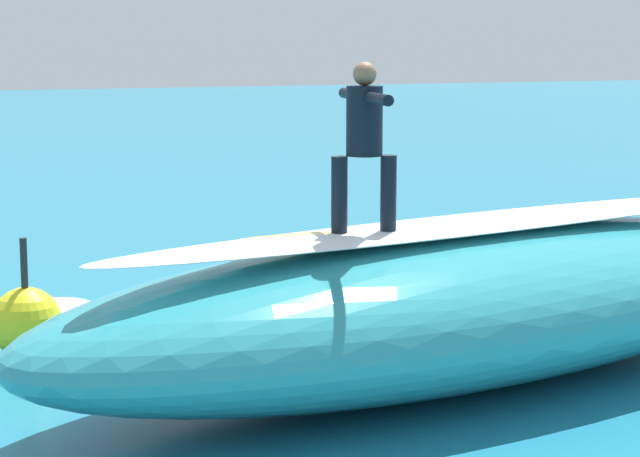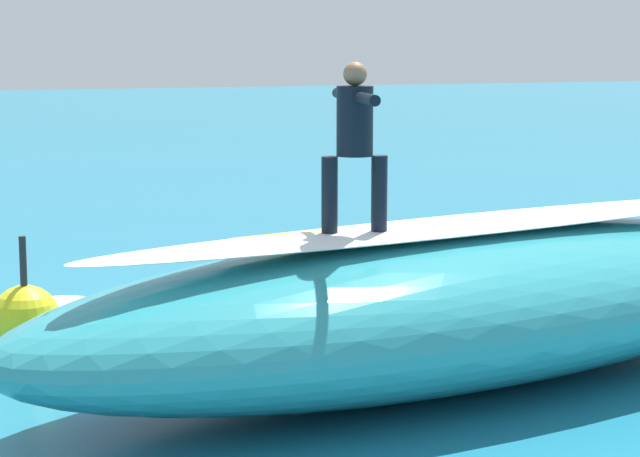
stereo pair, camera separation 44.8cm
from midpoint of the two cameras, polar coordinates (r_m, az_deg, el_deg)
name	(u,v)px [view 1 (the left image)]	position (r m, az deg, el deg)	size (l,w,h in m)	color
ground_plane	(362,317)	(13.66, 1.06, -4.19)	(120.00, 120.00, 0.00)	teal
wave_crest	(469,302)	(11.27, 5.91, -3.48)	(8.97, 2.86, 1.39)	teal
wave_foam_lip	(471,224)	(11.13, 5.98, 0.21)	(7.63, 1.00, 0.08)	white
surfboard_riding	(364,236)	(10.42, 0.84, -0.36)	(2.27, 0.49, 0.08)	yellow
surfer_riding	(364,134)	(10.31, 0.86, 4.49)	(0.57, 1.37, 1.45)	black
surfboard_paddling	(290,285)	(15.18, -2.27, -2.68)	(1.93, 0.49, 0.09)	#E0563D
surfer_paddling	(295,274)	(15.05, -2.03, -2.14)	(0.60, 1.58, 0.29)	black
buoy_marker	(26,322)	(12.30, -14.69, -4.29)	(0.70, 0.70, 1.19)	yellow
foam_patch_near	(503,285)	(15.10, 7.76, -2.66)	(0.85, 0.83, 0.17)	white
foam_patch_mid	(130,324)	(13.21, -9.93, -4.44)	(0.72, 0.53, 0.16)	white
foam_patch_far	(59,306)	(14.40, -13.08, -3.57)	(0.88, 0.79, 0.08)	white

